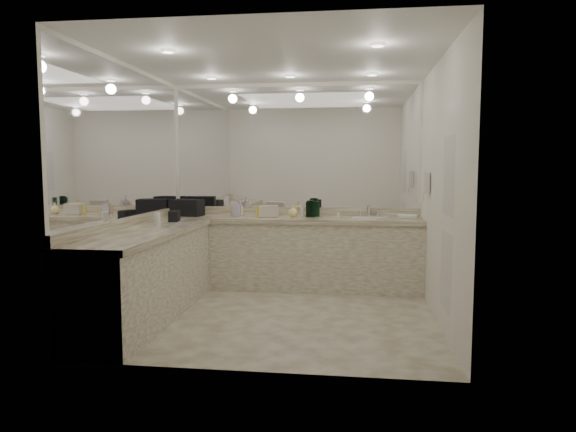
# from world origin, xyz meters

# --- Properties ---
(floor) EXTENTS (3.20, 3.20, 0.00)m
(floor) POSITION_xyz_m (0.00, 0.00, 0.00)
(floor) COLOR beige
(floor) RESTS_ON ground
(ceiling) EXTENTS (3.20, 3.20, 0.00)m
(ceiling) POSITION_xyz_m (0.00, 0.00, 2.60)
(ceiling) COLOR white
(ceiling) RESTS_ON floor
(wall_back) EXTENTS (3.20, 0.02, 2.60)m
(wall_back) POSITION_xyz_m (0.00, 1.50, 1.30)
(wall_back) COLOR white
(wall_back) RESTS_ON floor
(wall_left) EXTENTS (0.02, 3.00, 2.60)m
(wall_left) POSITION_xyz_m (-1.60, 0.00, 1.30)
(wall_left) COLOR white
(wall_left) RESTS_ON floor
(wall_right) EXTENTS (0.02, 3.00, 2.60)m
(wall_right) POSITION_xyz_m (1.60, 0.00, 1.30)
(wall_right) COLOR white
(wall_right) RESTS_ON floor
(vanity_back_base) EXTENTS (3.20, 0.60, 0.84)m
(vanity_back_base) POSITION_xyz_m (0.00, 1.20, 0.42)
(vanity_back_base) COLOR silver
(vanity_back_base) RESTS_ON floor
(vanity_back_top) EXTENTS (3.20, 0.64, 0.06)m
(vanity_back_top) POSITION_xyz_m (0.00, 1.19, 0.87)
(vanity_back_top) COLOR beige
(vanity_back_top) RESTS_ON vanity_back_base
(vanity_left_base) EXTENTS (0.60, 2.40, 0.84)m
(vanity_left_base) POSITION_xyz_m (-1.30, -0.30, 0.42)
(vanity_left_base) COLOR silver
(vanity_left_base) RESTS_ON floor
(vanity_left_top) EXTENTS (0.64, 2.42, 0.06)m
(vanity_left_top) POSITION_xyz_m (-1.29, -0.30, 0.87)
(vanity_left_top) COLOR beige
(vanity_left_top) RESTS_ON vanity_left_base
(backsplash_back) EXTENTS (3.20, 0.04, 0.10)m
(backsplash_back) POSITION_xyz_m (0.00, 1.48, 0.95)
(backsplash_back) COLOR beige
(backsplash_back) RESTS_ON vanity_back_top
(backsplash_left) EXTENTS (0.04, 3.00, 0.10)m
(backsplash_left) POSITION_xyz_m (-1.58, 0.00, 0.95)
(backsplash_left) COLOR beige
(backsplash_left) RESTS_ON vanity_left_top
(mirror_back) EXTENTS (3.12, 0.01, 1.55)m
(mirror_back) POSITION_xyz_m (0.00, 1.49, 1.77)
(mirror_back) COLOR white
(mirror_back) RESTS_ON wall_back
(mirror_left) EXTENTS (0.01, 2.92, 1.55)m
(mirror_left) POSITION_xyz_m (-1.59, 0.00, 1.77)
(mirror_left) COLOR white
(mirror_left) RESTS_ON wall_left
(sink) EXTENTS (0.44, 0.44, 0.03)m
(sink) POSITION_xyz_m (0.95, 1.20, 0.90)
(sink) COLOR white
(sink) RESTS_ON vanity_back_top
(faucet) EXTENTS (0.24, 0.16, 0.14)m
(faucet) POSITION_xyz_m (0.95, 1.41, 0.97)
(faucet) COLOR silver
(faucet) RESTS_ON vanity_back_top
(wall_phone) EXTENTS (0.06, 0.10, 0.24)m
(wall_phone) POSITION_xyz_m (1.56, 0.70, 1.35)
(wall_phone) COLOR white
(wall_phone) RESTS_ON wall_right
(door) EXTENTS (0.02, 0.82, 2.10)m
(door) POSITION_xyz_m (1.59, -0.50, 1.05)
(door) COLOR white
(door) RESTS_ON wall_right
(black_toiletry_bag) EXTENTS (0.42, 0.30, 0.22)m
(black_toiletry_bag) POSITION_xyz_m (-1.36, 1.18, 1.01)
(black_toiletry_bag) COLOR black
(black_toiletry_bag) RESTS_ON vanity_back_top
(black_bag_spill) EXTENTS (0.14, 0.24, 0.12)m
(black_bag_spill) POSITION_xyz_m (-1.30, 0.54, 0.96)
(black_bag_spill) COLOR black
(black_bag_spill) RESTS_ON vanity_left_top
(cream_cosmetic_case) EXTENTS (0.27, 0.20, 0.14)m
(cream_cosmetic_case) POSITION_xyz_m (-0.30, 1.16, 0.97)
(cream_cosmetic_case) COLOR beige
(cream_cosmetic_case) RESTS_ON vanity_back_top
(hand_towel) EXTENTS (0.23, 0.16, 0.04)m
(hand_towel) POSITION_xyz_m (1.41, 1.24, 0.92)
(hand_towel) COLOR white
(hand_towel) RESTS_ON vanity_back_top
(lotion_left) EXTENTS (0.07, 0.07, 0.16)m
(lotion_left) POSITION_xyz_m (-1.30, 0.01, 0.98)
(lotion_left) COLOR white
(lotion_left) RESTS_ON vanity_left_top
(soap_bottle_a) EXTENTS (0.07, 0.07, 0.18)m
(soap_bottle_a) POSITION_xyz_m (-0.69, 1.30, 0.99)
(soap_bottle_a) COLOR white
(soap_bottle_a) RESTS_ON vanity_back_top
(soap_bottle_b) EXTENTS (0.10, 0.10, 0.21)m
(soap_bottle_b) POSITION_xyz_m (-0.72, 1.21, 1.01)
(soap_bottle_b) COLOR #B9B5CE
(soap_bottle_b) RESTS_ON vanity_back_top
(soap_bottle_c) EXTENTS (0.14, 0.14, 0.16)m
(soap_bottle_c) POSITION_xyz_m (0.01, 1.19, 0.98)
(soap_bottle_c) COLOR #FFE68C
(soap_bottle_c) RESTS_ON vanity_back_top
(green_bottle_0) EXTENTS (0.06, 0.06, 0.19)m
(green_bottle_0) POSITION_xyz_m (0.30, 1.32, 1.00)
(green_bottle_0) COLOR #104125
(green_bottle_0) RESTS_ON vanity_back_top
(green_bottle_1) EXTENTS (0.06, 0.06, 0.21)m
(green_bottle_1) POSITION_xyz_m (0.23, 1.25, 1.00)
(green_bottle_1) COLOR #104125
(green_bottle_1) RESTS_ON vanity_back_top
(green_bottle_2) EXTENTS (0.07, 0.07, 0.19)m
(green_bottle_2) POSITION_xyz_m (0.20, 1.22, 1.00)
(green_bottle_2) COLOR #104125
(green_bottle_2) RESTS_ON vanity_back_top
(green_bottle_3) EXTENTS (0.06, 0.06, 0.21)m
(green_bottle_3) POSITION_xyz_m (0.21, 1.24, 1.00)
(green_bottle_3) COLOR #104125
(green_bottle_3) RESTS_ON vanity_back_top
(green_bottle_4) EXTENTS (0.07, 0.07, 0.20)m
(green_bottle_4) POSITION_xyz_m (0.25, 1.21, 1.00)
(green_bottle_4) COLOR #104125
(green_bottle_4) RESTS_ON vanity_back_top
(amenity_bottle_0) EXTENTS (0.05, 0.05, 0.13)m
(amenity_bottle_0) POSITION_xyz_m (-0.78, 1.21, 0.96)
(amenity_bottle_0) COLOR #E0B28C
(amenity_bottle_0) RESTS_ON vanity_back_top
(amenity_bottle_1) EXTENTS (0.06, 0.06, 0.13)m
(amenity_bottle_1) POSITION_xyz_m (-0.69, 1.25, 0.96)
(amenity_bottle_1) COLOR #E0B28C
(amenity_bottle_1) RESTS_ON vanity_back_top
(amenity_bottle_2) EXTENTS (0.04, 0.04, 0.13)m
(amenity_bottle_2) POSITION_xyz_m (-0.43, 1.14, 0.97)
(amenity_bottle_2) COLOR #F2D84C
(amenity_bottle_2) RESTS_ON vanity_back_top
(amenity_bottle_3) EXTENTS (0.05, 0.05, 0.12)m
(amenity_bottle_3) POSITION_xyz_m (0.12, 1.26, 0.96)
(amenity_bottle_3) COLOR white
(amenity_bottle_3) RESTS_ON vanity_back_top
(amenity_bottle_4) EXTENTS (0.04, 0.04, 0.07)m
(amenity_bottle_4) POSITION_xyz_m (0.57, 1.23, 0.93)
(amenity_bottle_4) COLOR white
(amenity_bottle_4) RESTS_ON vanity_back_top
(amenity_bottle_5) EXTENTS (0.07, 0.07, 0.09)m
(amenity_bottle_5) POSITION_xyz_m (-0.30, 1.18, 0.94)
(amenity_bottle_5) COLOR white
(amenity_bottle_5) RESTS_ON vanity_back_top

